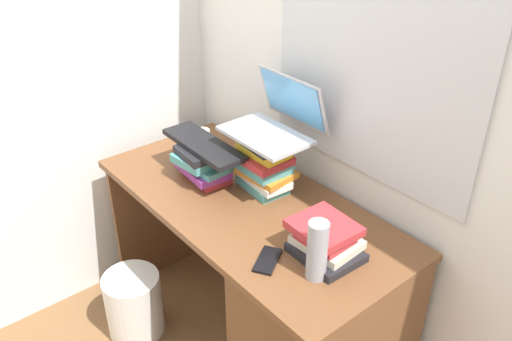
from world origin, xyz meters
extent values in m
plane|color=brown|center=(0.00, 0.00, 0.00)|extent=(6.00, 6.00, 0.00)
cube|color=white|center=(0.00, 0.36, 1.30)|extent=(6.00, 0.05, 2.60)
cube|color=silver|center=(0.27, 0.33, 1.30)|extent=(0.90, 0.01, 0.80)
cube|color=silver|center=(-0.80, 0.00, 1.30)|extent=(0.05, 6.00, 2.60)
cube|color=brown|center=(0.00, 0.00, 0.73)|extent=(1.36, 0.63, 0.03)
cube|color=brown|center=(-0.67, 0.00, 0.36)|extent=(0.02, 0.58, 0.72)
cube|color=teal|center=(-0.04, 0.11, 0.76)|extent=(0.21, 0.15, 0.03)
cube|color=white|center=(-0.03, 0.11, 0.79)|extent=(0.23, 0.15, 0.03)
cube|color=orange|center=(-0.03, 0.12, 0.82)|extent=(0.22, 0.18, 0.02)
cube|color=teal|center=(-0.05, 0.11, 0.85)|extent=(0.22, 0.17, 0.04)
cube|color=#B22D33|center=(-0.02, 0.11, 0.89)|extent=(0.18, 0.17, 0.03)
cube|color=yellow|center=(-0.04, 0.12, 0.92)|extent=(0.20, 0.13, 0.04)
cube|color=black|center=(-0.04, 0.11, 0.96)|extent=(0.22, 0.16, 0.04)
cube|color=#B22D33|center=(-0.25, -0.02, 0.76)|extent=(0.21, 0.14, 0.03)
cube|color=#8C338C|center=(-0.26, -0.03, 0.79)|extent=(0.25, 0.17, 0.03)
cube|color=teal|center=(-0.24, -0.02, 0.82)|extent=(0.22, 0.16, 0.03)
cube|color=teal|center=(-0.26, -0.04, 0.85)|extent=(0.19, 0.20, 0.03)
cube|color=black|center=(-0.25, -0.04, 0.88)|extent=(0.19, 0.19, 0.03)
cube|color=black|center=(0.43, 0.00, 0.76)|extent=(0.23, 0.20, 0.03)
cube|color=beige|center=(0.42, 0.02, 0.79)|extent=(0.22, 0.18, 0.03)
cube|color=#B22D33|center=(0.42, 0.00, 0.82)|extent=(0.17, 0.15, 0.03)
cube|color=#B22D33|center=(0.41, 0.00, 0.85)|extent=(0.22, 0.20, 0.03)
cube|color=#B7BABF|center=(-0.03, 0.12, 0.99)|extent=(0.35, 0.22, 0.01)
cube|color=#B7BABF|center=(-0.03, 0.26, 1.10)|extent=(0.35, 0.07, 0.21)
cube|color=#59A5E5|center=(-0.03, 0.25, 1.10)|extent=(0.32, 0.06, 0.18)
cube|color=black|center=(-0.25, -0.03, 0.91)|extent=(0.42, 0.15, 0.02)
ellipsoid|color=#A5A8AD|center=(0.32, 0.03, 0.76)|extent=(0.06, 0.10, 0.04)
cylinder|color=white|center=(-0.50, 0.13, 0.79)|extent=(0.07, 0.07, 0.09)
torus|color=white|center=(-0.45, 0.13, 0.79)|extent=(0.05, 0.01, 0.05)
cylinder|color=#999EA5|center=(0.48, -0.10, 0.85)|extent=(0.07, 0.07, 0.21)
cube|color=black|center=(0.33, -0.17, 0.75)|extent=(0.13, 0.15, 0.01)
cylinder|color=silver|center=(-0.36, -0.38, 0.16)|extent=(0.26, 0.26, 0.31)
camera|label=1|loc=(1.38, -1.09, 1.93)|focal=37.64mm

